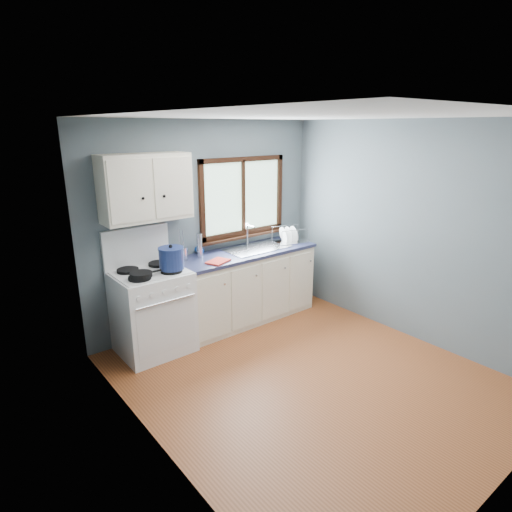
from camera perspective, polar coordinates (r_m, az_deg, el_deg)
floor at (r=4.50m, az=6.94°, el=-15.82°), size 3.20×3.60×0.02m
ceiling at (r=3.80m, az=8.34°, el=18.16°), size 3.20×3.60×0.02m
wall_back at (r=5.34m, az=-6.56°, el=4.18°), size 3.20×0.02×2.50m
wall_left at (r=3.08m, az=-13.86°, el=-5.87°), size 0.02×3.60×2.50m
wall_right at (r=5.22m, az=19.97°, el=2.97°), size 0.02×3.60×2.50m
gas_range at (r=4.86m, az=-13.65°, el=-6.90°), size 0.76×0.69×1.36m
base_cabinets at (r=5.52m, az=-1.37°, el=-4.39°), size 1.85×0.60×0.88m
countertop at (r=5.36m, az=-1.40°, el=0.49°), size 1.89×0.64×0.04m
sink at (r=5.48m, az=0.10°, el=0.42°), size 0.84×0.46×0.44m
window at (r=5.56m, az=-1.73°, el=7.16°), size 1.36×0.10×1.03m
upper_cabinets at (r=4.68m, az=-14.46°, el=8.83°), size 0.95×0.35×0.70m
skillet at (r=4.47m, az=-15.05°, el=-2.39°), size 0.34×0.23×0.05m
stockpot at (r=4.61m, az=-11.22°, el=-0.26°), size 0.32×0.32×0.27m
utensil_crock at (r=5.03m, az=-9.78°, el=0.32°), size 0.12×0.12×0.39m
thermos at (r=5.09m, az=-7.56°, el=1.38°), size 0.08×0.08×0.29m
soap_bottle at (r=5.19m, az=-7.38°, el=1.40°), size 0.11×0.11×0.24m
dish_towel at (r=4.92m, az=-5.08°, el=-0.73°), size 0.31×0.27×0.02m
dish_rack at (r=5.77m, az=4.47°, el=2.40°), size 0.48×0.41×0.22m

